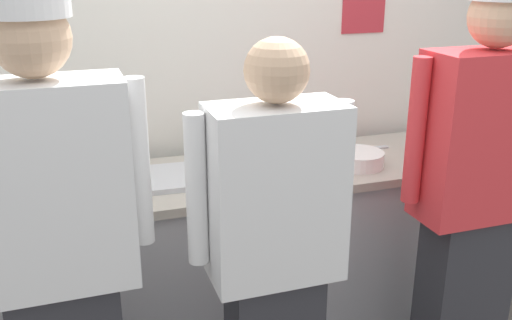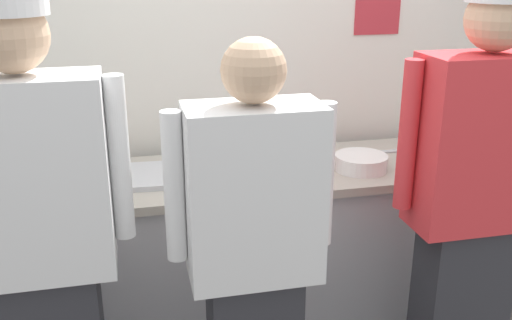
# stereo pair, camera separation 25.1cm
# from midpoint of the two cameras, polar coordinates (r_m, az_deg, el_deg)

# --- Properties ---
(wall_back) EXTENTS (4.26, 0.11, 2.79)m
(wall_back) POSITION_cam_midpoint_polar(r_m,az_deg,el_deg) (3.00, -7.11, 10.77)
(wall_back) COLOR silver
(wall_back) RESTS_ON ground
(prep_counter) EXTENTS (2.71, 0.65, 0.89)m
(prep_counter) POSITION_cam_midpoint_polar(r_m,az_deg,el_deg) (2.88, -4.45, -9.51)
(prep_counter) COLOR #B2B2B7
(prep_counter) RESTS_ON ground
(chef_near_left) EXTENTS (0.63, 0.24, 1.76)m
(chef_near_left) POSITION_cam_midpoint_polar(r_m,az_deg,el_deg) (2.00, -22.48, -8.62)
(chef_near_left) COLOR #2D2D33
(chef_near_left) RESTS_ON ground
(chef_center) EXTENTS (0.59, 0.24, 1.61)m
(chef_center) POSITION_cam_midpoint_polar(r_m,az_deg,el_deg) (2.04, -1.73, -9.50)
(chef_center) COLOR #2D2D33
(chef_center) RESTS_ON ground
(chef_far_right) EXTENTS (0.63, 0.24, 1.77)m
(chef_far_right) POSITION_cam_midpoint_polar(r_m,az_deg,el_deg) (2.44, 18.20, -2.92)
(chef_far_right) COLOR #2D2D33
(chef_far_right) RESTS_ON ground
(plate_stack_front) EXTENTS (0.25, 0.25, 0.08)m
(plate_stack_front) POSITION_cam_midpoint_polar(r_m,az_deg,el_deg) (2.72, -26.06, -2.09)
(plate_stack_front) COLOR white
(plate_stack_front) RESTS_ON prep_counter
(plate_stack_rear) EXTENTS (0.25, 0.25, 0.07)m
(plate_stack_rear) POSITION_cam_midpoint_polar(r_m,az_deg,el_deg) (2.78, 7.52, 0.06)
(plate_stack_rear) COLOR white
(plate_stack_rear) RESTS_ON prep_counter
(mixing_bowl_steel) EXTENTS (0.35, 0.35, 0.12)m
(mixing_bowl_steel) POSITION_cam_midpoint_polar(r_m,az_deg,el_deg) (2.74, -2.98, 0.52)
(mixing_bowl_steel) COLOR #B7BABF
(mixing_bowl_steel) RESTS_ON prep_counter
(sheet_tray) EXTENTS (0.45, 0.35, 0.02)m
(sheet_tray) POSITION_cam_midpoint_polar(r_m,az_deg,el_deg) (2.64, -11.47, -1.79)
(sheet_tray) COLOR #B7BABF
(sheet_tray) RESTS_ON prep_counter
(squeeze_bottle_primary) EXTENTS (0.05, 0.05, 0.18)m
(squeeze_bottle_primary) POSITION_cam_midpoint_polar(r_m,az_deg,el_deg) (3.05, 14.37, 2.39)
(squeeze_bottle_primary) COLOR red
(squeeze_bottle_primary) RESTS_ON prep_counter
(squeeze_bottle_secondary) EXTENTS (0.06, 0.06, 0.18)m
(squeeze_bottle_secondary) POSITION_cam_midpoint_polar(r_m,az_deg,el_deg) (2.70, -19.81, -0.44)
(squeeze_bottle_secondary) COLOR red
(squeeze_bottle_secondary) RESTS_ON prep_counter
(squeeze_bottle_spare) EXTENTS (0.06, 0.06, 0.18)m
(squeeze_bottle_spare) POSITION_cam_midpoint_polar(r_m,az_deg,el_deg) (2.71, 2.82, 0.78)
(squeeze_bottle_spare) COLOR red
(squeeze_bottle_spare) RESTS_ON prep_counter
(ramekin_red_sauce) EXTENTS (0.09, 0.09, 0.04)m
(ramekin_red_sauce) POSITION_cam_midpoint_polar(r_m,az_deg,el_deg) (2.53, -24.53, -3.86)
(ramekin_red_sauce) COLOR white
(ramekin_red_sauce) RESTS_ON prep_counter
(ramekin_yellow_sauce) EXTENTS (0.10, 0.10, 0.04)m
(ramekin_yellow_sauce) POSITION_cam_midpoint_polar(r_m,az_deg,el_deg) (2.89, 13.70, 0.09)
(ramekin_yellow_sauce) COLOR white
(ramekin_yellow_sauce) RESTS_ON prep_counter
(chefs_knife) EXTENTS (0.28, 0.03, 0.02)m
(chefs_knife) POSITION_cam_midpoint_polar(r_m,az_deg,el_deg) (3.02, 7.95, 1.04)
(chefs_knife) COLOR #B7BABF
(chefs_knife) RESTS_ON prep_counter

